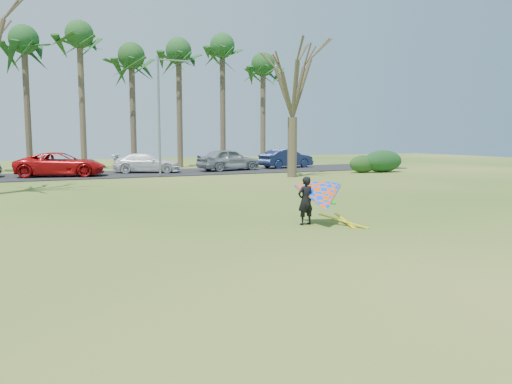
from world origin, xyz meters
name	(u,v)px	position (x,y,z in m)	size (l,w,h in m)	color
ground	(287,241)	(0.00, 0.00, 0.00)	(100.00, 100.00, 0.00)	#205612
parking_strip	(123,174)	(0.00, 25.00, 0.03)	(46.00, 7.00, 0.06)	black
palm_4	(24,41)	(-6.00, 31.00, 9.85)	(4.84, 4.84, 11.54)	#4B3A2D
palm_5	(79,36)	(-2.00, 31.00, 10.52)	(4.84, 4.84, 12.24)	#4F3F2F
palm_6	(131,57)	(2.00, 31.00, 9.17)	(4.84, 4.84, 10.84)	#493A2C
palm_7	(179,52)	(6.00, 31.00, 9.85)	(4.84, 4.84, 11.54)	#4C3C2D
palm_8	(222,48)	(10.00, 31.00, 10.52)	(4.84, 4.84, 12.24)	#46362A
palm_9	(263,66)	(14.00, 31.00, 9.17)	(4.84, 4.84, 10.84)	#453529
bare_tree_right	(293,78)	(10.00, 18.00, 6.57)	(6.27, 6.27, 9.21)	#4A3C2C
streetlight	(161,110)	(2.16, 22.00, 4.46)	(2.28, 0.18, 8.00)	gray
hedge_near	(383,161)	(18.38, 18.97, 0.84)	(3.36, 1.52, 1.68)	#153919
hedge_far	(363,164)	(16.74, 19.20, 0.66)	(2.37, 1.11, 1.32)	#1B3E16
car_2	(61,164)	(-4.13, 24.30, 0.86)	(2.65, 5.75, 1.60)	red
car_3	(147,163)	(1.83, 25.33, 0.77)	(1.98, 4.87, 1.41)	white
car_4	(229,160)	(8.13, 24.90, 0.91)	(2.01, 5.01, 1.71)	gray
car_5	(286,158)	(13.80, 25.99, 0.84)	(1.66, 4.76, 1.57)	#182349
kite_flyer	(321,198)	(2.07, 1.68, 0.84)	(2.13, 2.39, 2.02)	black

